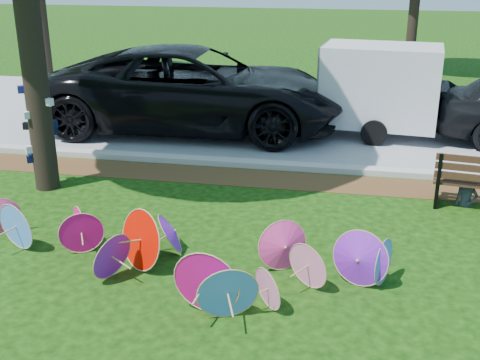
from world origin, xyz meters
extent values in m
plane|color=black|center=(0.00, 0.00, 0.00)|extent=(90.00, 90.00, 0.00)
cube|color=#472D16|center=(0.00, 4.50, 0.01)|extent=(90.00, 1.00, 0.01)
cube|color=#B7B5AD|center=(0.00, 5.20, 0.06)|extent=(90.00, 0.30, 0.12)
cube|color=gray|center=(0.00, 9.35, 0.01)|extent=(90.00, 8.00, 0.01)
cylinder|color=black|center=(-3.45, 3.30, 3.01)|extent=(0.44, 0.44, 6.03)
cone|color=purple|center=(2.33, 0.70, 0.39)|extent=(0.81, 0.47, 0.79)
cone|color=pink|center=(1.27, -0.04, 0.28)|extent=(0.48, 0.53, 0.57)
cone|color=#F5378C|center=(1.32, 0.95, 0.37)|extent=(0.73, 0.54, 0.74)
cone|color=red|center=(-0.61, 0.70, 0.44)|extent=(0.90, 0.77, 0.89)
cone|color=purple|center=(-0.97, 0.30, 0.34)|extent=(0.51, 0.73, 0.69)
cone|color=#4C85E9|center=(0.79, -0.36, 0.38)|extent=(0.81, 0.53, 0.77)
cone|color=#F5378C|center=(-3.15, 1.27, 0.30)|extent=(0.60, 0.40, 0.61)
cone|color=purple|center=(-0.36, 1.23, 0.33)|extent=(0.59, 0.75, 0.61)
cone|color=#4C85E9|center=(-2.63, 0.89, 0.37)|extent=(0.74, 0.45, 0.74)
cone|color=#4C85E9|center=(2.70, 0.81, 0.32)|extent=(0.34, 0.64, 0.65)
cone|color=#C00B66|center=(0.53, -0.26, 0.43)|extent=(0.88, 0.32, 0.87)
cone|color=#C00B66|center=(-1.83, 1.13, 0.31)|extent=(0.48, 0.53, 0.62)
cone|color=#C00B66|center=(-1.66, 0.93, 0.33)|extent=(0.66, 0.44, 0.67)
cone|color=pink|center=(1.70, 0.57, 0.32)|extent=(0.62, 0.52, 0.66)
imported|color=black|center=(-1.73, 7.75, 1.02)|extent=(7.48, 3.67, 2.05)
cube|color=silver|center=(2.75, 8.03, 1.24)|extent=(2.84, 1.97, 2.47)
imported|color=#333A45|center=(4.18, 3.84, 0.54)|extent=(0.40, 0.27, 1.08)
cylinder|color=black|center=(-8.50, 13.10, 2.50)|extent=(0.36, 0.36, 5.00)
cylinder|color=black|center=(4.04, 16.10, 2.50)|extent=(0.36, 0.36, 5.00)
camera|label=1|loc=(2.10, -6.46, 4.13)|focal=45.00mm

